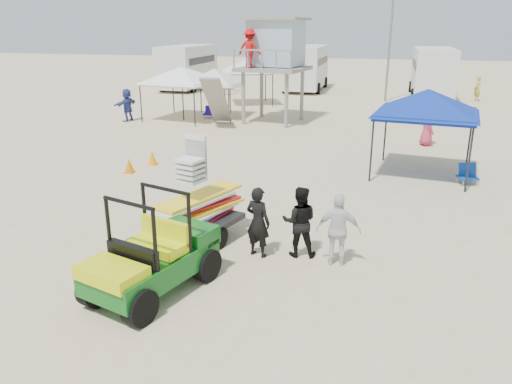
% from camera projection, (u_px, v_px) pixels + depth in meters
% --- Properties ---
extents(ground, '(140.00, 140.00, 0.00)m').
position_uv_depth(ground, '(185.00, 314.00, 8.63)').
color(ground, beige).
rests_on(ground, ground).
extents(utility_cart, '(1.94, 2.76, 1.90)m').
position_uv_depth(utility_cart, '(149.00, 249.00, 9.05)').
color(utility_cart, '#0D5816').
rests_on(utility_cart, ground).
extents(surf_trailer, '(1.87, 2.63, 2.20)m').
position_uv_depth(surf_trailer, '(196.00, 206.00, 11.19)').
color(surf_trailer, black).
rests_on(surf_trailer, ground).
extents(man_left, '(0.66, 0.53, 1.56)m').
position_uv_depth(man_left, '(258.00, 222.00, 10.59)').
color(man_left, black).
rests_on(man_left, ground).
extents(man_mid, '(0.84, 0.70, 1.55)m').
position_uv_depth(man_mid, '(299.00, 222.00, 10.62)').
color(man_mid, black).
rests_on(man_mid, ground).
extents(man_right, '(0.93, 0.43, 1.54)m').
position_uv_depth(man_right, '(338.00, 230.00, 10.19)').
color(man_right, silver).
rests_on(man_right, ground).
extents(lifeguard_tower, '(3.58, 3.58, 4.98)m').
position_uv_depth(lifeguard_tower, '(273.00, 47.00, 24.63)').
color(lifeguard_tower, gray).
rests_on(lifeguard_tower, ground).
extents(canopy_blue, '(3.38, 3.38, 3.23)m').
position_uv_depth(canopy_blue, '(428.00, 93.00, 15.85)').
color(canopy_blue, black).
rests_on(canopy_blue, ground).
extents(canopy_white_a, '(2.76, 2.76, 2.97)m').
position_uv_depth(canopy_white_a, '(214.00, 71.00, 26.25)').
color(canopy_white_a, black).
rests_on(canopy_white_a, ground).
extents(canopy_white_b, '(3.70, 3.70, 3.11)m').
position_uv_depth(canopy_white_b, '(182.00, 70.00, 25.68)').
color(canopy_white_b, black).
rests_on(canopy_white_b, ground).
extents(canopy_white_c, '(3.71, 3.71, 3.19)m').
position_uv_depth(canopy_white_c, '(248.00, 61.00, 30.65)').
color(canopy_white_c, black).
rests_on(canopy_white_c, ground).
extents(umbrella_a, '(2.37, 2.39, 1.66)m').
position_uv_depth(umbrella_a, '(230.00, 104.00, 26.09)').
color(umbrella_a, red).
rests_on(umbrella_a, ground).
extents(umbrella_b, '(2.79, 2.80, 1.89)m').
position_uv_depth(umbrella_b, '(221.00, 99.00, 26.84)').
color(umbrella_b, yellow).
rests_on(umbrella_b, ground).
extents(cone_near, '(0.34, 0.34, 0.50)m').
position_uv_depth(cone_near, '(152.00, 158.00, 17.79)').
color(cone_near, orange).
rests_on(cone_near, ground).
extents(cone_far, '(0.34, 0.34, 0.50)m').
position_uv_depth(cone_far, '(129.00, 166.00, 16.81)').
color(cone_far, orange).
rests_on(cone_far, ground).
extents(beach_chair_a, '(0.55, 0.58, 0.64)m').
position_uv_depth(beach_chair_a, '(209.00, 112.00, 26.69)').
color(beach_chair_a, '#170D93').
rests_on(beach_chair_a, ground).
extents(beach_chair_b, '(0.67, 0.73, 0.64)m').
position_uv_depth(beach_chair_b, '(467.00, 174.00, 15.66)').
color(beach_chair_b, '#0D3B97').
rests_on(beach_chair_b, ground).
extents(rv_far_left, '(2.64, 6.80, 3.25)m').
position_uv_depth(rv_far_left, '(187.00, 65.00, 38.44)').
color(rv_far_left, silver).
rests_on(rv_far_left, ground).
extents(rv_mid_left, '(2.65, 6.50, 3.25)m').
position_uv_depth(rv_mid_left, '(306.00, 66.00, 37.67)').
color(rv_mid_left, silver).
rests_on(rv_mid_left, ground).
extents(rv_mid_right, '(2.64, 7.00, 3.25)m').
position_uv_depth(rv_mid_right, '(433.00, 70.00, 34.14)').
color(rv_mid_right, silver).
rests_on(rv_mid_right, ground).
extents(light_pole_left, '(0.14, 0.14, 8.00)m').
position_uv_depth(light_pole_left, '(390.00, 37.00, 31.41)').
color(light_pole_left, slate).
rests_on(light_pole_left, ground).
extents(distant_beachgoers, '(19.28, 14.85, 1.67)m').
position_uv_depth(distant_beachgoers, '(273.00, 107.00, 25.14)').
color(distant_beachgoers, '#B5334C').
rests_on(distant_beachgoers, ground).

